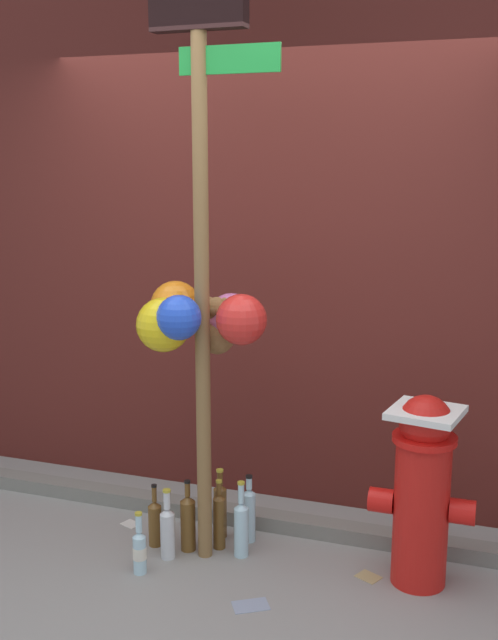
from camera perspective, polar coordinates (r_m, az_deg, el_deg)
ground_plane at (r=3.61m, az=-4.94°, el=-20.60°), size 14.00×14.00×0.00m
building_wall at (r=4.28m, az=1.82°, el=9.73°), size 10.00×0.20×3.54m
curb_strip at (r=4.27m, az=-0.28°, el=-14.42°), size 8.00×0.12×0.08m
memorial_post at (r=3.57m, az=-3.68°, el=3.41°), size 0.68×0.52×2.84m
fire_hydrant at (r=3.65m, az=12.78°, el=-12.03°), size 0.48×0.35×0.91m
bottle_0 at (r=4.05m, az=0.00°, el=-14.19°), size 0.07×0.07×0.36m
bottle_1 at (r=4.09m, az=-2.16°, el=-13.85°), size 0.07×0.07×0.37m
bottle_2 at (r=3.92m, az=-6.08°, el=-15.31°), size 0.07×0.07×0.36m
bottle_3 at (r=3.98m, az=-4.57°, el=-14.74°), size 0.08×0.08×0.37m
bottle_4 at (r=3.92m, az=-0.59°, el=-15.14°), size 0.07×0.07×0.39m
bottle_5 at (r=3.99m, az=-2.24°, el=-14.62°), size 0.06×0.06×0.37m
bottle_6 at (r=4.05m, az=-7.02°, el=-14.69°), size 0.07×0.07×0.33m
bottle_7 at (r=3.83m, az=-8.15°, el=-16.60°), size 0.07×0.07×0.31m
litter_0 at (r=3.85m, az=8.89°, el=-18.35°), size 0.13×0.12×0.01m
litter_2 at (r=3.61m, az=0.13°, el=-20.48°), size 0.19×0.17×0.01m
litter_3 at (r=4.33m, az=-8.81°, el=-14.76°), size 0.11×0.10×0.01m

